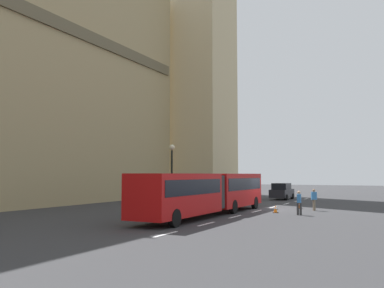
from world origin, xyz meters
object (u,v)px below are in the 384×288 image
object	(u,v)px
traffic_cone_west	(275,209)
traffic_cone_middle	(300,205)
articulated_bus	(208,190)
pedestrian_near_cones	(299,202)
street_lamp	(172,172)
pedestrian_by_kerb	(314,199)
sedan_lead	(282,191)

from	to	relation	value
traffic_cone_west	traffic_cone_middle	bearing A→B (deg)	-9.63
articulated_bus	traffic_cone_west	bearing A→B (deg)	-41.48
pedestrian_near_cones	traffic_cone_west	bearing A→B (deg)	63.36
traffic_cone_west	street_lamp	bearing A→B (deg)	99.02
articulated_bus	traffic_cone_west	world-z (taller)	articulated_bus
pedestrian_near_cones	pedestrian_by_kerb	world-z (taller)	same
traffic_cone_west	pedestrian_by_kerb	bearing A→B (deg)	-35.11
pedestrian_near_cones	sedan_lead	bearing A→B (deg)	18.43
street_lamp	pedestrian_near_cones	size ratio (longest dim) A/B	3.12
traffic_cone_west	traffic_cone_middle	xyz separation A→B (m)	(4.58, -0.78, 0.00)
pedestrian_by_kerb	street_lamp	bearing A→B (deg)	113.24
sedan_lead	pedestrian_near_cones	world-z (taller)	sedan_lead
street_lamp	pedestrian_near_cones	bearing A→B (deg)	-88.30
sedan_lead	traffic_cone_west	xyz separation A→B (m)	(-16.28, -3.78, -0.63)
traffic_cone_middle	pedestrian_by_kerb	world-z (taller)	pedestrian_by_kerb
articulated_bus	sedan_lead	xyz separation A→B (m)	(20.39, 0.15, -0.83)
pedestrian_by_kerb	traffic_cone_west	bearing A→B (deg)	144.89
pedestrian_near_cones	articulated_bus	bearing A→B (deg)	119.07
traffic_cone_middle	pedestrian_near_cones	size ratio (longest dim) A/B	0.34
pedestrian_near_cones	pedestrian_by_kerb	xyz separation A→B (m)	(4.15, -0.25, 0.00)
pedestrian_by_kerb	sedan_lead	bearing A→B (deg)	24.58
pedestrian_by_kerb	pedestrian_near_cones	bearing A→B (deg)	176.61
street_lamp	pedestrian_by_kerb	distance (m)	11.48
street_lamp	pedestrian_by_kerb	size ratio (longest dim) A/B	3.12
articulated_bus	street_lamp	xyz separation A→B (m)	(2.82, 4.51, 1.31)
street_lamp	sedan_lead	bearing A→B (deg)	-13.93
sedan_lead	traffic_cone_west	world-z (taller)	sedan_lead
pedestrian_near_cones	traffic_cone_middle	bearing A→B (deg)	12.13
traffic_cone_middle	sedan_lead	bearing A→B (deg)	21.29
articulated_bus	street_lamp	bearing A→B (deg)	58.00
sedan_lead	pedestrian_by_kerb	bearing A→B (deg)	-155.42
traffic_cone_middle	street_lamp	distance (m)	11.03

